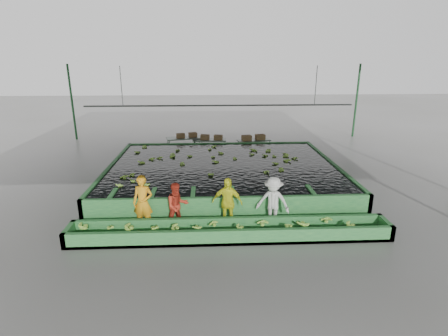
{
  "coord_description": "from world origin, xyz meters",
  "views": [
    {
      "loc": [
        -0.66,
        -13.33,
        5.4
      ],
      "look_at": [
        0.0,
        0.5,
        1.0
      ],
      "focal_mm": 28.0,
      "sensor_mm": 36.0,
      "label": 1
    }
  ],
  "objects_px": {
    "worker_c": "(227,203)",
    "box_stack_right": "(253,140)",
    "flotation_tank": "(223,173)",
    "box_stack_mid": "(212,140)",
    "packing_table_right": "(254,147)",
    "worker_d": "(273,202)",
    "packing_table_left": "(185,145)",
    "box_stack_left": "(187,137)",
    "worker_b": "(177,206)",
    "worker_a": "(143,203)",
    "packing_table_mid": "(210,147)",
    "sorting_trough": "(230,231)"
  },
  "relations": [
    {
      "from": "worker_c",
      "to": "box_stack_right",
      "type": "xyz_separation_m",
      "value": [
        2.02,
        9.04,
        -0.0
      ]
    },
    {
      "from": "flotation_tank",
      "to": "box_stack_mid",
      "type": "relative_size",
      "value": 7.94
    },
    {
      "from": "packing_table_right",
      "to": "flotation_tank",
      "type": "bearing_deg",
      "value": -112.88
    },
    {
      "from": "worker_c",
      "to": "worker_d",
      "type": "xyz_separation_m",
      "value": [
        1.51,
        0.0,
        -0.0
      ]
    },
    {
      "from": "packing_table_left",
      "to": "box_stack_left",
      "type": "height_order",
      "value": "box_stack_left"
    },
    {
      "from": "worker_b",
      "to": "worker_c",
      "type": "bearing_deg",
      "value": -21.87
    },
    {
      "from": "worker_a",
      "to": "worker_d",
      "type": "height_order",
      "value": "worker_a"
    },
    {
      "from": "packing_table_left",
      "to": "packing_table_mid",
      "type": "height_order",
      "value": "packing_table_left"
    },
    {
      "from": "worker_c",
      "to": "box_stack_left",
      "type": "bearing_deg",
      "value": 113.95
    },
    {
      "from": "worker_a",
      "to": "box_stack_right",
      "type": "height_order",
      "value": "worker_a"
    },
    {
      "from": "flotation_tank",
      "to": "packing_table_right",
      "type": "distance_m",
      "value": 5.16
    },
    {
      "from": "worker_c",
      "to": "packing_table_left",
      "type": "xyz_separation_m",
      "value": [
        -1.95,
        9.45,
        -0.38
      ]
    },
    {
      "from": "flotation_tank",
      "to": "packing_table_right",
      "type": "xyz_separation_m",
      "value": [
        2.0,
        4.75,
        -0.02
      ]
    },
    {
      "from": "worker_c",
      "to": "packing_table_mid",
      "type": "bearing_deg",
      "value": 106.17
    },
    {
      "from": "worker_d",
      "to": "packing_table_left",
      "type": "height_order",
      "value": "worker_d"
    },
    {
      "from": "worker_c",
      "to": "worker_d",
      "type": "distance_m",
      "value": 1.51
    },
    {
      "from": "worker_d",
      "to": "packing_table_left",
      "type": "relative_size",
      "value": 0.82
    },
    {
      "from": "box_stack_left",
      "to": "worker_b",
      "type": "bearing_deg",
      "value": -88.84
    },
    {
      "from": "box_stack_left",
      "to": "box_stack_right",
      "type": "relative_size",
      "value": 0.87
    },
    {
      "from": "worker_c",
      "to": "packing_table_mid",
      "type": "height_order",
      "value": "worker_c"
    },
    {
      "from": "packing_table_left",
      "to": "box_stack_right",
      "type": "height_order",
      "value": "box_stack_right"
    },
    {
      "from": "sorting_trough",
      "to": "packing_table_left",
      "type": "bearing_deg",
      "value": 101.06
    },
    {
      "from": "packing_table_mid",
      "to": "worker_d",
      "type": "bearing_deg",
      "value": -77.67
    },
    {
      "from": "packing_table_right",
      "to": "box_stack_mid",
      "type": "bearing_deg",
      "value": 177.3
    },
    {
      "from": "worker_b",
      "to": "flotation_tank",
      "type": "bearing_deg",
      "value": 46.73
    },
    {
      "from": "sorting_trough",
      "to": "packing_table_right",
      "type": "bearing_deg",
      "value": 78.5
    },
    {
      "from": "worker_d",
      "to": "box_stack_mid",
      "type": "relative_size",
      "value": 1.36
    },
    {
      "from": "worker_a",
      "to": "packing_table_left",
      "type": "bearing_deg",
      "value": 95.31
    },
    {
      "from": "worker_a",
      "to": "box_stack_right",
      "type": "distance_m",
      "value": 10.22
    },
    {
      "from": "worker_c",
      "to": "packing_table_mid",
      "type": "distance_m",
      "value": 9.25
    },
    {
      "from": "flotation_tank",
      "to": "worker_d",
      "type": "distance_m",
      "value": 4.56
    },
    {
      "from": "worker_c",
      "to": "packing_table_right",
      "type": "height_order",
      "value": "worker_c"
    },
    {
      "from": "packing_table_mid",
      "to": "packing_table_left",
      "type": "bearing_deg",
      "value": 171.48
    },
    {
      "from": "flotation_tank",
      "to": "box_stack_mid",
      "type": "distance_m",
      "value": 4.9
    },
    {
      "from": "box_stack_right",
      "to": "worker_d",
      "type": "bearing_deg",
      "value": -93.26
    },
    {
      "from": "worker_d",
      "to": "packing_table_mid",
      "type": "relative_size",
      "value": 0.89
    },
    {
      "from": "packing_table_right",
      "to": "box_stack_left",
      "type": "relative_size",
      "value": 1.58
    },
    {
      "from": "worker_c",
      "to": "flotation_tank",
      "type": "bearing_deg",
      "value": 102.33
    },
    {
      "from": "packing_table_left",
      "to": "box_stack_left",
      "type": "distance_m",
      "value": 0.49
    },
    {
      "from": "worker_b",
      "to": "box_stack_mid",
      "type": "xyz_separation_m",
      "value": [
        1.25,
        9.17,
        0.09
      ]
    },
    {
      "from": "flotation_tank",
      "to": "box_stack_left",
      "type": "height_order",
      "value": "box_stack_left"
    },
    {
      "from": "worker_b",
      "to": "packing_table_mid",
      "type": "distance_m",
      "value": 9.31
    },
    {
      "from": "sorting_trough",
      "to": "box_stack_left",
      "type": "height_order",
      "value": "box_stack_left"
    },
    {
      "from": "worker_c",
      "to": "packing_table_right",
      "type": "relative_size",
      "value": 0.92
    },
    {
      "from": "flotation_tank",
      "to": "worker_c",
      "type": "height_order",
      "value": "worker_c"
    },
    {
      "from": "sorting_trough",
      "to": "box_stack_left",
      "type": "distance_m",
      "value": 10.43
    },
    {
      "from": "worker_c",
      "to": "box_stack_mid",
      "type": "height_order",
      "value": "worker_c"
    },
    {
      "from": "sorting_trough",
      "to": "box_stack_right",
      "type": "distance_m",
      "value": 10.06
    },
    {
      "from": "flotation_tank",
      "to": "sorting_trough",
      "type": "xyz_separation_m",
      "value": [
        0.0,
        -5.1,
        -0.2
      ]
    },
    {
      "from": "sorting_trough",
      "to": "worker_c",
      "type": "xyz_separation_m",
      "value": [
        -0.05,
        0.8,
        0.61
      ]
    }
  ]
}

